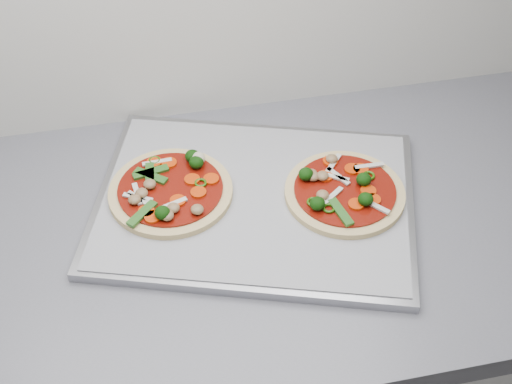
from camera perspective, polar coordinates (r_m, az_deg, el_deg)
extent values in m
cube|color=#9A9BA0|center=(1.13, -0.08, -0.80)|extent=(0.59, 0.50, 0.02)
cube|color=#96979C|center=(1.12, -0.08, -0.47)|extent=(0.56, 0.47, 0.00)
cylinder|color=tan|center=(1.13, -6.84, 0.02)|extent=(0.25, 0.25, 0.01)
cylinder|color=maroon|center=(1.12, -6.87, 0.28)|extent=(0.21, 0.21, 0.00)
ellipsoid|color=olive|center=(1.08, -6.63, -1.27)|extent=(0.03, 0.03, 0.01)
cube|color=beige|center=(1.12, -9.47, -0.15)|extent=(0.01, 0.05, 0.00)
ellipsoid|color=olive|center=(1.08, -4.73, -1.40)|extent=(0.03, 0.03, 0.01)
cylinder|color=#CA2F00|center=(1.13, -3.61, 1.05)|extent=(0.04, 0.04, 0.00)
ellipsoid|color=beige|center=(1.15, -4.68, 2.70)|extent=(0.03, 0.03, 0.02)
cube|color=#2D5E21|center=(1.09, -9.10, -1.71)|extent=(0.05, 0.05, 0.00)
cylinder|color=#CA2F00|center=(1.11, -4.63, -0.02)|extent=(0.03, 0.03, 0.00)
cylinder|color=#CA2F00|center=(1.17, -8.14, 2.38)|extent=(0.03, 0.03, 0.00)
cube|color=#2D5E21|center=(1.14, -8.49, 1.29)|extent=(0.02, 0.06, 0.00)
cube|color=#2D5E21|center=(1.14, -8.43, 1.28)|extent=(0.05, 0.05, 0.00)
ellipsoid|color=olive|center=(1.10, -9.69, -0.60)|extent=(0.02, 0.02, 0.01)
ellipsoid|color=olive|center=(1.07, -7.11, -1.88)|extent=(0.03, 0.03, 0.01)
cube|color=beige|center=(1.09, -6.71, -0.98)|extent=(0.05, 0.02, 0.00)
cube|color=beige|center=(1.11, -9.43, -0.43)|extent=(0.05, 0.03, 0.00)
cylinder|color=#CA2F00|center=(1.11, -9.34, -0.29)|extent=(0.03, 0.03, 0.00)
cube|color=#2D5E21|center=(1.15, -8.43, 1.58)|extent=(0.06, 0.03, 0.00)
cylinder|color=#CA2F00|center=(1.09, -8.77, -1.54)|extent=(0.03, 0.03, 0.00)
torus|color=#234D09|center=(1.17, -8.12, 2.51)|extent=(0.02, 0.02, 0.00)
ellipsoid|color=#103705|center=(1.16, -5.12, 2.88)|extent=(0.03, 0.03, 0.02)
ellipsoid|color=olive|center=(1.12, -8.50, 0.63)|extent=(0.03, 0.03, 0.01)
cylinder|color=#CA2F00|center=(1.08, -8.28, -1.99)|extent=(0.03, 0.03, 0.00)
ellipsoid|color=olive|center=(1.11, -9.13, -0.08)|extent=(0.03, 0.03, 0.01)
ellipsoid|color=#103705|center=(1.07, -7.51, -1.65)|extent=(0.03, 0.03, 0.02)
ellipsoid|color=#103705|center=(1.15, -4.80, 2.38)|extent=(0.03, 0.03, 0.02)
cylinder|color=#CA2F00|center=(1.13, -5.13, 1.01)|extent=(0.03, 0.03, 0.00)
cylinder|color=#CA2F00|center=(1.16, -6.96, 2.33)|extent=(0.03, 0.03, 0.00)
cube|color=beige|center=(1.16, -7.92, 2.38)|extent=(0.05, 0.01, 0.00)
torus|color=#234D09|center=(1.12, -4.45, 0.73)|extent=(0.02, 0.02, 0.00)
cube|color=beige|center=(1.11, -9.32, -0.56)|extent=(0.04, 0.04, 0.00)
cylinder|color=#CA2F00|center=(1.10, -6.27, -0.69)|extent=(0.04, 0.04, 0.00)
cylinder|color=tan|center=(1.13, 7.10, -0.07)|extent=(0.21, 0.21, 0.01)
cylinder|color=maroon|center=(1.12, 7.13, 0.17)|extent=(0.17, 0.17, 0.00)
cube|color=beige|center=(1.14, 6.58, 1.27)|extent=(0.03, 0.05, 0.00)
ellipsoid|color=#103705|center=(1.10, 8.76, -0.57)|extent=(0.03, 0.03, 0.02)
cylinder|color=#CA2F00|center=(1.14, 5.57, 1.28)|extent=(0.04, 0.04, 0.00)
cube|color=beige|center=(1.16, 6.22, 2.30)|extent=(0.04, 0.04, 0.00)
cube|color=beige|center=(1.16, 9.06, 2.08)|extent=(0.05, 0.01, 0.00)
cylinder|color=#CA2F00|center=(1.15, 7.70, 1.83)|extent=(0.03, 0.03, 0.00)
ellipsoid|color=olive|center=(1.13, 5.34, 1.29)|extent=(0.03, 0.03, 0.01)
ellipsoid|color=#103705|center=(1.13, 8.62, 1.01)|extent=(0.03, 0.03, 0.02)
ellipsoid|color=olive|center=(1.13, 4.43, 1.46)|extent=(0.02, 0.02, 0.01)
ellipsoid|color=olive|center=(1.16, 6.08, 2.66)|extent=(0.03, 0.03, 0.01)
ellipsoid|color=olive|center=(1.13, 4.59, 1.26)|extent=(0.02, 0.02, 0.01)
cylinder|color=#CA2F00|center=(1.12, 8.97, 0.08)|extent=(0.04, 0.04, 0.00)
cube|color=beige|center=(1.14, 6.28, 1.20)|extent=(0.05, 0.03, 0.00)
cylinder|color=#CA2F00|center=(1.11, 9.32, -0.61)|extent=(0.04, 0.04, 0.00)
ellipsoid|color=#103705|center=(1.08, 4.94, -0.92)|extent=(0.03, 0.03, 0.02)
torus|color=#234D09|center=(1.15, 9.01, 1.31)|extent=(0.02, 0.02, 0.00)
ellipsoid|color=#103705|center=(1.13, 4.02, 1.44)|extent=(0.03, 0.03, 0.02)
cube|color=#2D5E21|center=(1.08, 6.80, -1.61)|extent=(0.03, 0.06, 0.00)
ellipsoid|color=olive|center=(1.10, 5.35, -0.24)|extent=(0.03, 0.03, 0.01)
cylinder|color=#CA2F00|center=(1.10, 8.02, -0.98)|extent=(0.03, 0.03, 0.00)
torus|color=#234D09|center=(1.09, 4.59, -0.80)|extent=(0.03, 0.03, 0.00)
torus|color=#234D09|center=(1.09, 5.85, -1.30)|extent=(0.03, 0.03, 0.00)
cylinder|color=#CA2F00|center=(1.16, 8.38, 1.83)|extent=(0.03, 0.03, 0.00)
cube|color=beige|center=(1.10, 9.52, -1.10)|extent=(0.04, 0.04, 0.00)
cylinder|color=#CA2F00|center=(1.16, 5.97, 2.48)|extent=(0.03, 0.03, 0.00)
cube|color=beige|center=(1.10, 6.12, -0.33)|extent=(0.04, 0.04, 0.00)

